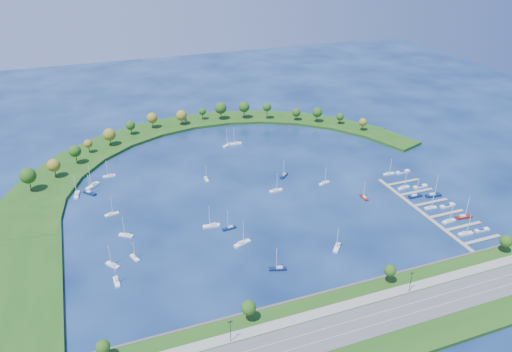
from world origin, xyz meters
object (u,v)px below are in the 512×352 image
object	(u,v)px
docked_boat_10	(389,173)
moored_boat_17	(112,214)
moored_boat_5	(284,175)
moored_boat_16	(228,145)
docked_boat_4	(431,207)
moored_boat_8	(90,192)
docked_boat_8	(404,187)
docked_boat_1	(482,230)
moored_boat_2	(235,143)
moored_boat_0	(242,243)
moored_boat_10	(135,257)
moored_boat_9	(324,183)
moored_boat_20	(126,235)
moored_boat_4	(206,179)
moored_boat_12	(93,185)
moored_boat_19	(112,265)
moored_boat_7	(77,194)
docked_boat_5	(448,205)
docked_boat_9	(420,186)
moored_boat_15	(278,268)
docked_boat_7	(433,195)
moored_boat_18	(276,190)
harbor_tower	(186,120)
docked_boat_3	(464,216)
moored_boat_3	(116,281)
moored_boat_6	(229,228)
moored_boat_11	(337,247)
dock_system	(432,209)
docked_boat_11	(403,172)
moored_boat_1	(364,197)
moored_boat_14	(109,176)
moored_boat_13	(211,225)
docked_boat_2	(449,221)
docked_boat_0	(466,233)

from	to	relation	value
docked_boat_10	moored_boat_17	bearing A→B (deg)	177.04
moored_boat_5	moored_boat_16	distance (m)	61.61
docked_boat_4	moored_boat_8	bearing A→B (deg)	159.67
moored_boat_8	docked_boat_8	distance (m)	187.91
docked_boat_1	moored_boat_2	bearing A→B (deg)	120.92
moored_boat_0	moored_boat_10	size ratio (longest dim) A/B	1.38
moored_boat_9	moored_boat_20	world-z (taller)	moored_boat_20
moored_boat_4	moored_boat_12	size ratio (longest dim) A/B	0.65
moored_boat_19	moored_boat_17	bearing A→B (deg)	-41.79
moored_boat_5	moored_boat_12	xyz separation A→B (m)	(-114.50, 28.06, 0.09)
moored_boat_7	docked_boat_1	size ratio (longest dim) A/B	1.60
docked_boat_5	docked_boat_9	bearing A→B (deg)	86.77
moored_boat_15	docked_boat_9	bearing A→B (deg)	-141.17
docked_boat_7	docked_boat_8	size ratio (longest dim) A/B	1.16
moored_boat_2	moored_boat_0	bearing A→B (deg)	76.49
moored_boat_18	docked_boat_4	size ratio (longest dim) A/B	1.15
moored_boat_20	docked_boat_7	world-z (taller)	docked_boat_7
harbor_tower	moored_boat_4	distance (m)	98.39
moored_boat_2	moored_boat_15	world-z (taller)	moored_boat_2
docked_boat_3	moored_boat_3	bearing A→B (deg)	-177.82
moored_boat_8	moored_boat_12	world-z (taller)	moored_boat_12
moored_boat_6	docked_boat_10	bearing A→B (deg)	-174.78
moored_boat_11	moored_boat_18	world-z (taller)	moored_boat_18
moored_boat_16	docked_boat_9	distance (m)	135.61
docked_boat_1	moored_boat_12	bearing A→B (deg)	148.76
dock_system	moored_boat_0	world-z (taller)	moored_boat_0
moored_boat_11	docked_boat_7	world-z (taller)	docked_boat_7
docked_boat_11	moored_boat_5	bearing A→B (deg)	159.81
moored_boat_1	moored_boat_14	size ratio (longest dim) A/B	0.94
moored_boat_18	moored_boat_20	xyz separation A→B (m)	(-89.77, -16.72, -0.02)
moored_boat_2	moored_boat_3	size ratio (longest dim) A/B	1.20
moored_boat_0	moored_boat_15	bearing A→B (deg)	-89.55
moored_boat_13	moored_boat_20	size ratio (longest dim) A/B	1.18
moored_boat_15	docked_boat_1	size ratio (longest dim) A/B	1.43
moored_boat_11	moored_boat_17	bearing A→B (deg)	-83.30
moored_boat_11	moored_boat_2	bearing A→B (deg)	-135.50
moored_boat_19	docked_boat_3	size ratio (longest dim) A/B	0.83
docked_boat_9	docked_boat_1	bearing A→B (deg)	-91.00
docked_boat_2	moored_boat_3	bearing A→B (deg)	170.99
moored_boat_3	moored_boat_11	world-z (taller)	moored_boat_11
moored_boat_1	moored_boat_7	world-z (taller)	moored_boat_7
moored_boat_14	moored_boat_18	world-z (taller)	moored_boat_18
moored_boat_3	moored_boat_20	bearing A→B (deg)	163.39
moored_boat_7	docked_boat_8	bearing A→B (deg)	-99.37
docked_boat_0	moored_boat_17	bearing A→B (deg)	158.24
docked_boat_2	docked_boat_11	distance (m)	59.26
moored_boat_11	moored_boat_3	bearing A→B (deg)	-54.50
docked_boat_3	docked_boat_11	distance (m)	57.46
moored_boat_10	moored_boat_17	world-z (taller)	moored_boat_17
moored_boat_12	moored_boat_2	bearing A→B (deg)	152.82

